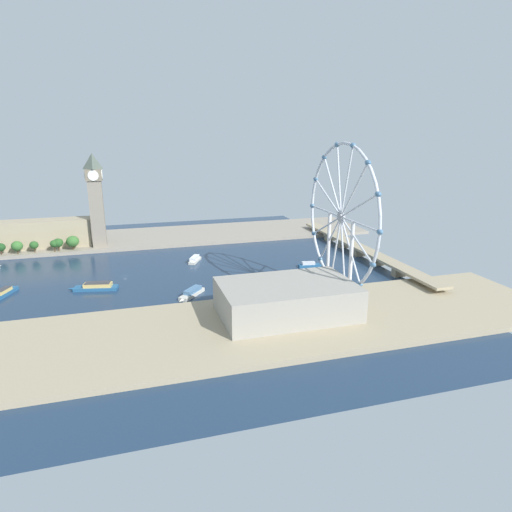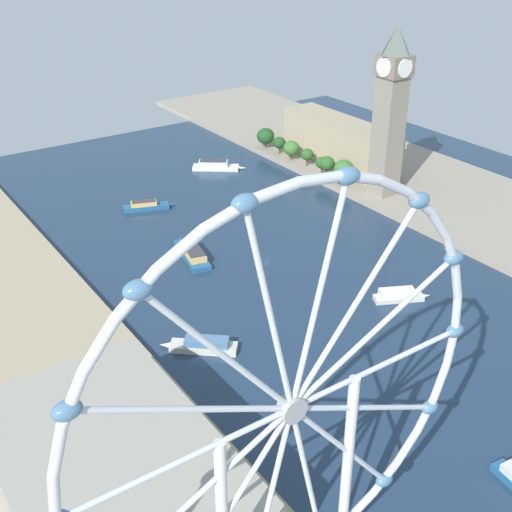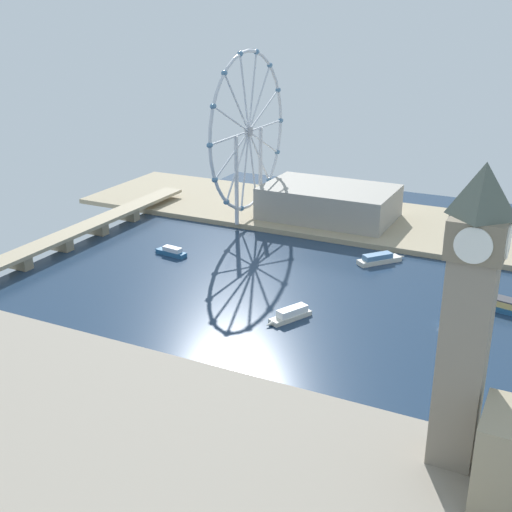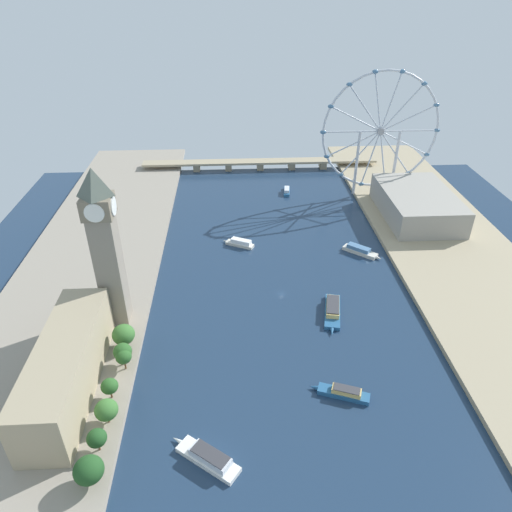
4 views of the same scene
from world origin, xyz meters
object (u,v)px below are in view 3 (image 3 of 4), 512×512
at_px(riverside_hall, 329,202).
at_px(river_bridge, 61,239).
at_px(tour_boat_1, 380,259).
at_px(tour_boat_4, 291,314).
at_px(ferris_wheel, 249,133).
at_px(tour_boat_0, 499,304).
at_px(clock_tower, 468,316).
at_px(tour_boat_2, 171,252).

relative_size(riverside_hall, river_bridge, 0.35).
distance_m(tour_boat_1, tour_boat_4, 83.53).
bearing_deg(river_bridge, ferris_wheel, -37.13).
bearing_deg(river_bridge, tour_boat_0, -83.22).
relative_size(tour_boat_0, tour_boat_1, 1.47).
height_order(clock_tower, tour_boat_0, clock_tower).
bearing_deg(tour_boat_4, river_bridge, -72.69).
bearing_deg(tour_boat_1, ferris_wheel, 110.79).
height_order(river_bridge, tour_boat_2, river_bridge).
xyz_separation_m(riverside_hall, tour_boat_1, (-54.94, -49.09, -10.61)).
xyz_separation_m(clock_tower, ferris_wheel, (183.51, 158.76, 7.04)).
distance_m(clock_tower, riverside_hall, 237.77).
height_order(ferris_wheel, tour_boat_0, ferris_wheel).
height_order(clock_tower, ferris_wheel, ferris_wheel).
xyz_separation_m(clock_tower, tour_boat_4, (68.32, 80.30, -46.20)).
distance_m(clock_tower, river_bridge, 249.58).
xyz_separation_m(river_bridge, tour_boat_0, (26.97, -226.79, -3.86)).
height_order(riverside_hall, tour_boat_0, riverside_hall).
distance_m(ferris_wheel, tour_boat_1, 112.61).
xyz_separation_m(tour_boat_0, tour_boat_4, (-50.44, 78.89, -0.10)).
xyz_separation_m(clock_tower, tour_boat_1, (150.48, 65.22, -46.24)).
distance_m(ferris_wheel, tour_boat_0, 178.25).
bearing_deg(tour_boat_0, clock_tower, -77.54).
distance_m(river_bridge, tour_boat_2, 61.89).
bearing_deg(river_bridge, tour_boat_2, -71.38).
height_order(ferris_wheel, tour_boat_1, ferris_wheel).
bearing_deg(tour_boat_1, tour_boat_2, 150.69).
height_order(ferris_wheel, tour_boat_4, ferris_wheel).
distance_m(ferris_wheel, riverside_hall, 65.40).
height_order(tour_boat_1, tour_boat_2, tour_boat_1).
height_order(clock_tower, tour_boat_1, clock_tower).
xyz_separation_m(clock_tower, riverside_hall, (205.43, 114.31, -35.63)).
bearing_deg(clock_tower, river_bridge, 68.09).
xyz_separation_m(river_bridge, tour_boat_1, (58.69, -162.99, -4.00)).
relative_size(river_bridge, tour_boat_0, 6.33).
relative_size(ferris_wheel, tour_boat_0, 2.81).
distance_m(ferris_wheel, tour_boat_2, 90.36).
bearing_deg(tour_boat_2, riverside_hall, -113.22).
bearing_deg(tour_boat_2, tour_boat_4, 161.52).
height_order(tour_boat_0, tour_boat_2, tour_boat_0).
bearing_deg(tour_boat_4, clock_tower, 75.93).
xyz_separation_m(riverside_hall, tour_boat_4, (-137.10, -34.00, -10.57)).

